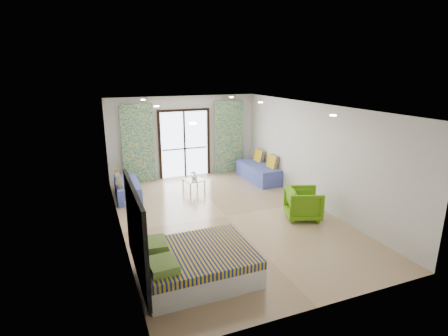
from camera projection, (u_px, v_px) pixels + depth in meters
name	position (u px, v px, depth m)	size (l,w,h in m)	color
floor	(226.00, 216.00, 8.69)	(5.00, 7.50, 0.01)	#997C5B
ceiling	(226.00, 107.00, 7.96)	(5.00, 7.50, 0.01)	silver
wall_back	(184.00, 137.00, 11.68)	(5.00, 0.01, 2.70)	silver
wall_front	(325.00, 227.00, 4.97)	(5.00, 0.01, 2.70)	silver
wall_left	(118.00, 175.00, 7.44)	(0.01, 7.50, 2.70)	silver
wall_right	(314.00, 155.00, 9.22)	(0.01, 7.50, 2.70)	silver
balcony_door	(184.00, 140.00, 11.68)	(1.76, 0.08, 2.28)	black
balcony_rail	(185.00, 149.00, 11.77)	(1.52, 0.03, 0.04)	#595451
curtain_left	(138.00, 144.00, 11.00)	(1.00, 0.10, 2.50)	silver
curtain_right	(229.00, 137.00, 12.10)	(1.00, 0.10, 2.50)	silver
downlight_a	(193.00, 123.00, 5.68)	(0.12, 0.12, 0.02)	#FFE0B2
downlight_b	(333.00, 115.00, 6.68)	(0.12, 0.12, 0.02)	#FFE0B2
downlight_c	(157.00, 106.00, 8.37)	(0.12, 0.12, 0.02)	#FFE0B2
downlight_d	(261.00, 102.00, 9.36)	(0.12, 0.12, 0.02)	#FFE0B2
downlight_e	(143.00, 100.00, 10.15)	(0.12, 0.12, 0.02)	#FFE0B2
downlight_f	(232.00, 97.00, 11.15)	(0.12, 0.12, 0.02)	#FFE0B2
headboard	(136.00, 232.00, 5.50)	(0.06, 2.10, 1.50)	black
switch_plate	(126.00, 205.00, 6.61)	(0.02, 0.10, 0.10)	silver
bed	(197.00, 263.00, 6.06)	(1.88, 1.54, 0.65)	silver
daybed_left	(127.00, 188.00, 9.94)	(0.68, 1.66, 0.81)	#4553A6
daybed_right	(259.00, 172.00, 11.47)	(0.78, 1.89, 0.92)	#4553A6
coffee_table	(194.00, 181.00, 10.40)	(0.64, 0.64, 0.63)	silver
vase	(194.00, 177.00, 10.37)	(0.18, 0.19, 0.18)	white
armchair	(303.00, 202.00, 8.48)	(0.80, 0.75, 0.82)	#5D9E14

